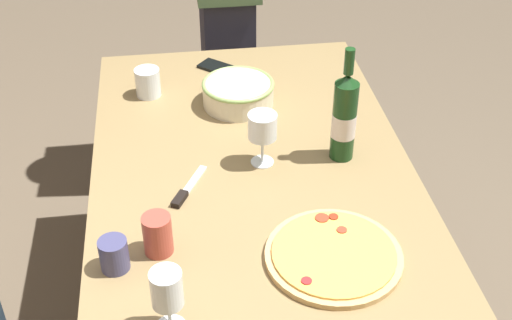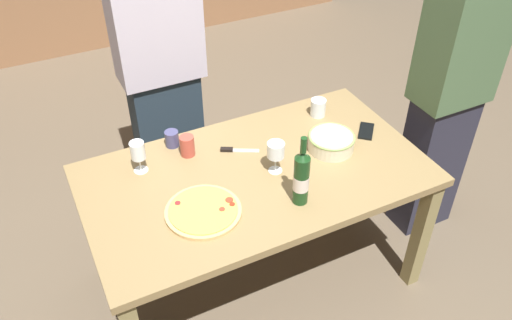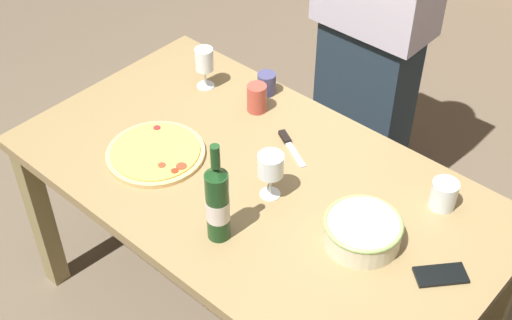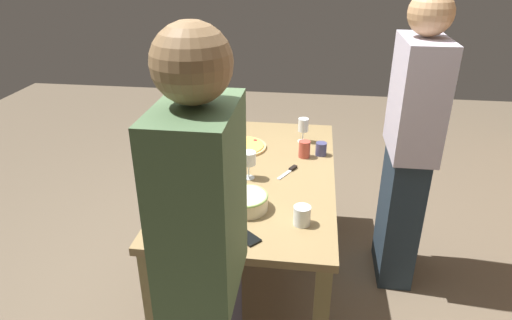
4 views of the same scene
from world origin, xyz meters
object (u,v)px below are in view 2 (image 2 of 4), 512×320
(cup_ceramic, at_px, (187,146))
(cell_phone, at_px, (366,131))
(wine_bottle, at_px, (301,178))
(person_host, at_px, (450,92))
(dining_table, at_px, (256,187))
(serving_bowl, at_px, (332,142))
(cup_spare, at_px, (172,139))
(person_guest_left, at_px, (161,72))
(pizza_knife, at_px, (234,150))
(wine_glass_near_pizza, at_px, (138,151))
(pizza, at_px, (203,211))
(wine_glass_by_bottle, at_px, (276,151))
(cup_amber, at_px, (318,108))

(cup_ceramic, bearing_deg, cell_phone, -14.50)
(wine_bottle, xyz_separation_m, cup_ceramic, (-0.32, 0.53, -0.08))
(cup_ceramic, bearing_deg, person_host, -12.67)
(dining_table, distance_m, serving_bowl, 0.43)
(cup_ceramic, bearing_deg, cup_spare, 112.73)
(dining_table, bearing_deg, person_guest_left, 100.37)
(person_guest_left, bearing_deg, pizza_knife, 1.00)
(cup_ceramic, distance_m, cell_phone, 0.92)
(wine_bottle, height_order, person_host, person_host)
(wine_glass_near_pizza, distance_m, person_host, 1.61)
(pizza, distance_m, wine_bottle, 0.44)
(wine_glass_by_bottle, distance_m, person_host, 1.02)
(wine_bottle, bearing_deg, pizza_knife, 103.54)
(cup_amber, xyz_separation_m, pizza_knife, (-0.53, -0.09, -0.04))
(dining_table, distance_m, person_guest_left, 0.91)
(dining_table, xyz_separation_m, cup_amber, (0.51, 0.28, 0.14))
(wine_glass_by_bottle, xyz_separation_m, pizza_knife, (-0.11, 0.22, -0.11))
(serving_bowl, xyz_separation_m, wine_bottle, (-0.32, -0.26, 0.09))
(person_host, bearing_deg, cup_amber, -26.39)
(cup_amber, distance_m, cell_phone, 0.29)
(cup_amber, height_order, person_guest_left, person_guest_left)
(dining_table, relative_size, cell_phone, 11.11)
(dining_table, height_order, cup_ceramic, cup_ceramic)
(cup_spare, xyz_separation_m, person_host, (1.38, -0.40, 0.11))
(cup_ceramic, xyz_separation_m, person_guest_left, (0.08, 0.60, 0.08))
(cup_ceramic, bearing_deg, wine_glass_near_pizza, -175.63)
(wine_bottle, xyz_separation_m, pizza_knife, (-0.11, 0.45, -0.13))
(cell_phone, distance_m, person_host, 0.48)
(dining_table, distance_m, person_host, 1.13)
(person_host, height_order, person_guest_left, person_host)
(person_host, bearing_deg, wine_bottle, 14.23)
(serving_bowl, relative_size, wine_glass_near_pizza, 1.42)
(dining_table, xyz_separation_m, person_host, (1.10, -0.03, 0.25))
(pizza, distance_m, pizza_knife, 0.45)
(cup_amber, bearing_deg, cup_spare, 173.71)
(wine_bottle, bearing_deg, pizza, 163.92)
(dining_table, distance_m, cell_phone, 0.66)
(cell_phone, height_order, person_guest_left, person_guest_left)
(wine_glass_by_bottle, relative_size, cup_spare, 1.94)
(cup_ceramic, bearing_deg, person_guest_left, 82.68)
(pizza, relative_size, wine_bottle, 0.97)
(pizza, relative_size, cup_amber, 3.55)
(dining_table, relative_size, cup_ceramic, 15.32)
(pizza, xyz_separation_m, serving_bowl, (0.73, 0.14, 0.03))
(cup_spare, distance_m, person_guest_left, 0.52)
(dining_table, height_order, wine_bottle, wine_bottle)
(cup_ceramic, bearing_deg, wine_glass_by_bottle, -42.83)
(serving_bowl, bearing_deg, dining_table, 179.49)
(pizza_knife, xyz_separation_m, person_guest_left, (-0.14, 0.68, 0.13))
(pizza_knife, xyz_separation_m, person_host, (1.13, -0.23, 0.15))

